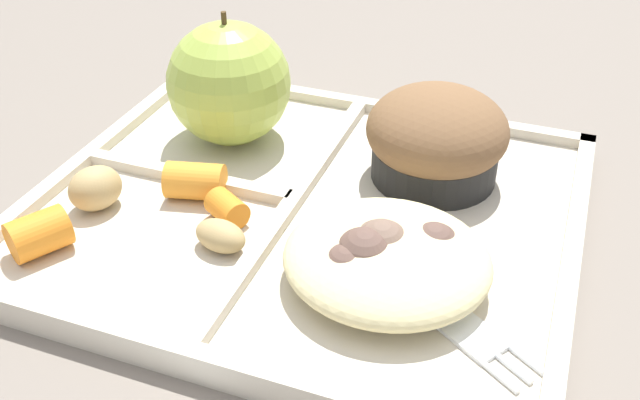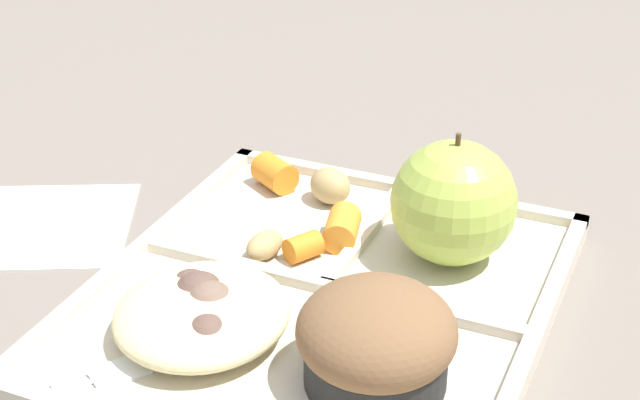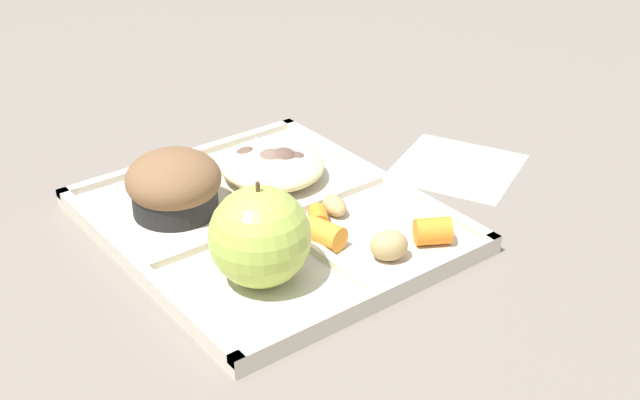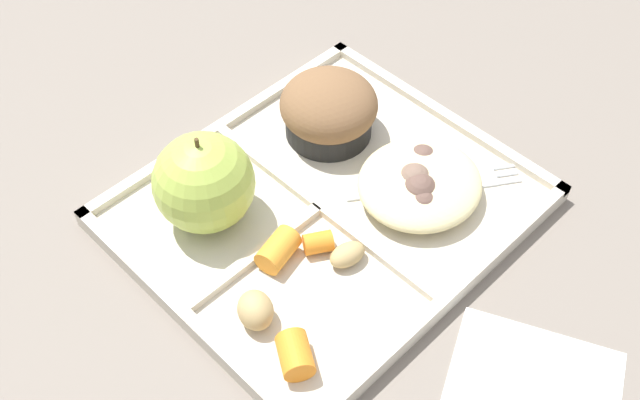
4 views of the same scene
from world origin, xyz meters
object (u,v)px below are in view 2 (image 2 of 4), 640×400
green_apple (454,203)px  plastic_fork (163,356)px  lunch_tray (321,302)px  bran_muffin (376,340)px

green_apple → plastic_fork: (0.18, -0.12, -0.04)m
lunch_tray → plastic_fork: size_ratio=2.34×
green_apple → bran_muffin: bearing=0.0°
lunch_tray → plastic_fork: (0.10, -0.06, 0.01)m
green_apple → plastic_fork: 0.22m
lunch_tray → green_apple: (-0.08, 0.06, 0.05)m
green_apple → bran_muffin: (0.15, 0.00, -0.01)m
bran_muffin → plastic_fork: bran_muffin is taller
lunch_tray → bran_muffin: bran_muffin is taller
lunch_tray → green_apple: bearing=142.0°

